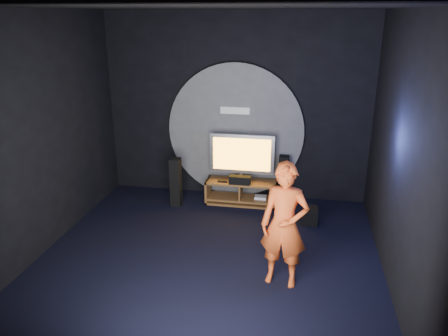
% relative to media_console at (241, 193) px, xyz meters
% --- Properties ---
extents(floor, '(5.00, 5.00, 0.00)m').
position_rel_media_console_xyz_m(floor, '(-0.19, -2.05, -0.20)').
color(floor, black).
rests_on(floor, ground).
extents(back_wall, '(5.00, 0.04, 3.50)m').
position_rel_media_console_xyz_m(back_wall, '(-0.19, 0.45, 1.55)').
color(back_wall, black).
rests_on(back_wall, ground).
extents(front_wall, '(5.00, 0.04, 3.50)m').
position_rel_media_console_xyz_m(front_wall, '(-0.19, -4.55, 1.55)').
color(front_wall, black).
rests_on(front_wall, ground).
extents(left_wall, '(0.04, 5.00, 3.50)m').
position_rel_media_console_xyz_m(left_wall, '(-2.69, -2.05, 1.55)').
color(left_wall, black).
rests_on(left_wall, ground).
extents(right_wall, '(0.04, 5.00, 3.50)m').
position_rel_media_console_xyz_m(right_wall, '(2.31, -2.05, 1.55)').
color(right_wall, black).
rests_on(right_wall, ground).
extents(ceiling, '(5.00, 5.00, 0.01)m').
position_rel_media_console_xyz_m(ceiling, '(-0.19, -2.05, 3.31)').
color(ceiling, black).
rests_on(ceiling, back_wall).
extents(wall_disc_panel, '(2.60, 0.11, 2.60)m').
position_rel_media_console_xyz_m(wall_disc_panel, '(-0.19, 0.39, 1.11)').
color(wall_disc_panel, '#515156').
rests_on(wall_disc_panel, ground).
extents(media_console, '(1.31, 0.45, 0.45)m').
position_rel_media_console_xyz_m(media_console, '(0.00, 0.00, 0.00)').
color(media_console, olive).
rests_on(media_console, ground).
extents(tv, '(1.21, 0.22, 0.89)m').
position_rel_media_console_xyz_m(tv, '(-0.01, 0.07, 0.74)').
color(tv, '#AEADB5').
rests_on(tv, media_console).
extents(center_speaker, '(0.40, 0.15, 0.15)m').
position_rel_media_console_xyz_m(center_speaker, '(-0.01, -0.15, 0.33)').
color(center_speaker, black).
rests_on(center_speaker, media_console).
extents(remote, '(0.18, 0.05, 0.02)m').
position_rel_media_console_xyz_m(remote, '(-0.34, -0.12, 0.27)').
color(remote, black).
rests_on(remote, media_console).
extents(tower_speaker_left, '(0.19, 0.21, 0.93)m').
position_rel_media_console_xyz_m(tower_speaker_left, '(-1.19, -0.32, 0.27)').
color(tower_speaker_left, black).
rests_on(tower_speaker_left, ground).
extents(tower_speaker_right, '(0.19, 0.21, 0.93)m').
position_rel_media_console_xyz_m(tower_speaker_right, '(0.77, 0.18, 0.27)').
color(tower_speaker_right, black).
rests_on(tower_speaker_right, ground).
extents(subwoofer, '(0.27, 0.27, 0.30)m').
position_rel_media_console_xyz_m(subwoofer, '(1.28, -0.65, -0.05)').
color(subwoofer, black).
rests_on(subwoofer, ground).
extents(player, '(0.67, 0.49, 1.69)m').
position_rel_media_console_xyz_m(player, '(0.91, -2.48, 0.65)').
color(player, '#D14B1C').
rests_on(player, ground).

